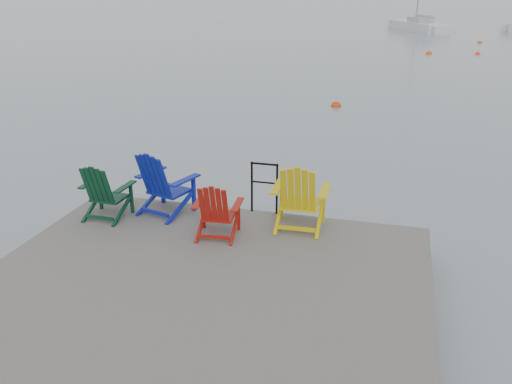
% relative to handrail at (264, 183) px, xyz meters
% --- Properties ---
extents(ground, '(400.00, 400.00, 0.00)m').
position_rel_handrail_xyz_m(ground, '(-0.25, -2.45, -1.04)').
color(ground, slate).
rests_on(ground, ground).
extents(dock, '(6.00, 5.00, 1.40)m').
position_rel_handrail_xyz_m(dock, '(-0.25, -2.45, -0.69)').
color(dock, '#322F2C').
rests_on(dock, ground).
extents(handrail, '(0.48, 0.04, 0.90)m').
position_rel_handrail_xyz_m(handrail, '(0.00, 0.00, 0.00)').
color(handrail, black).
rests_on(handrail, dock).
extents(chair_green, '(0.79, 0.74, 0.97)m').
position_rel_handrail_xyz_m(chair_green, '(-2.51, -0.92, -0.05)').
color(chair_green, '#09321C').
rests_on(chair_green, dock).
extents(chair_blue, '(1.06, 1.01, 1.13)m').
position_rel_handrail_xyz_m(chair_blue, '(-1.64, -0.49, 0.03)').
color(chair_blue, navy).
rests_on(chair_blue, dock).
extents(chair_red, '(0.78, 0.73, 0.91)m').
position_rel_handrail_xyz_m(chair_red, '(-0.47, -1.13, -0.08)').
color(chair_red, maroon).
rests_on(chair_red, dock).
extents(chair_yellow, '(0.92, 0.85, 1.12)m').
position_rel_handrail_xyz_m(chair_yellow, '(0.70, -0.50, 0.02)').
color(chair_yellow, gold).
rests_on(chair_yellow, dock).
extents(sailboat_near, '(5.51, 8.21, 11.25)m').
position_rel_handrail_xyz_m(sailboat_near, '(3.00, 46.24, -0.69)').
color(sailboat_near, silver).
rests_on(sailboat_near, ground).
extents(buoy_a, '(0.38, 0.38, 0.38)m').
position_rel_handrail_xyz_m(buoy_a, '(-0.15, 11.23, -1.04)').
color(buoy_a, '#C1330B').
rests_on(buoy_a, ground).
extents(buoy_b, '(0.40, 0.40, 0.40)m').
position_rel_handrail_xyz_m(buoy_b, '(3.55, 28.26, -1.04)').
color(buoy_b, '#D54A0C').
rests_on(buoy_b, ground).
extents(buoy_c, '(0.32, 0.32, 0.32)m').
position_rel_handrail_xyz_m(buoy_c, '(6.53, 28.97, -1.04)').
color(buoy_c, red).
rests_on(buoy_c, ground).
extents(buoy_d, '(0.37, 0.37, 0.37)m').
position_rel_handrail_xyz_m(buoy_d, '(7.42, 36.22, -1.04)').
color(buoy_d, '#E8540D').
rests_on(buoy_d, ground).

